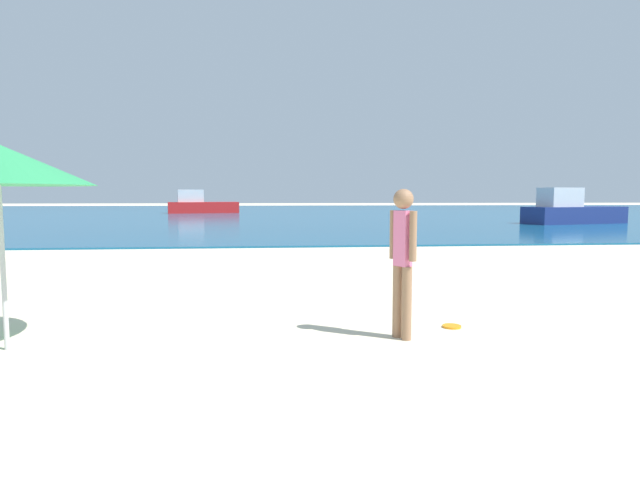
{
  "coord_description": "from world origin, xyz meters",
  "views": [
    {
      "loc": [
        -0.42,
        -0.27,
        1.59
      ],
      "look_at": [
        0.29,
        7.77,
        0.88
      ],
      "focal_mm": 28.84,
      "sensor_mm": 36.0,
      "label": 1
    }
  ],
  "objects": [
    {
      "name": "frisbee",
      "position": [
        1.7,
        5.63,
        0.01
      ],
      "size": [
        0.22,
        0.22,
        0.03
      ],
      "primitive_type": "cylinder",
      "color": "orange",
      "rests_on": "ground"
    },
    {
      "name": "water",
      "position": [
        0.0,
        45.16,
        0.03
      ],
      "size": [
        160.0,
        60.0,
        0.06
      ],
      "primitive_type": "cube",
      "color": "#14567F",
      "rests_on": "ground"
    },
    {
      "name": "boat_far",
      "position": [
        -6.69,
        44.31,
        0.75
      ],
      "size": [
        6.1,
        3.04,
        1.99
      ],
      "rotation": [
        0.0,
        0.0,
        0.21
      ],
      "color": "red",
      "rests_on": "water"
    },
    {
      "name": "boat_near",
      "position": [
        15.5,
        26.08,
        0.72
      ],
      "size": [
        5.91,
        3.12,
        1.92
      ],
      "rotation": [
        0.0,
        0.0,
        0.25
      ],
      "color": "navy",
      "rests_on": "water"
    },
    {
      "name": "person_standing",
      "position": [
        0.98,
        5.22,
        0.94
      ],
      "size": [
        0.23,
        0.34,
        1.66
      ],
      "rotation": [
        0.0,
        0.0,
        2.11
      ],
      "color": "#936B4C",
      "rests_on": "ground"
    }
  ]
}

